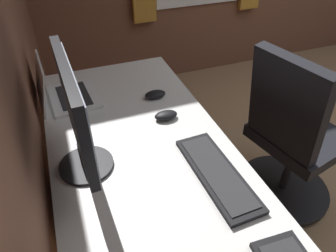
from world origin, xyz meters
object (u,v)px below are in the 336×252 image
drawer_pedestal (144,218)px  laptop_left (61,92)px  keyboard_main (217,173)px  mouse_spare (155,94)px  monitor_primary (76,114)px  mouse_main (166,115)px  office_chair (290,142)px

drawer_pedestal → laptop_left: (0.51, 0.23, 0.43)m
laptop_left → keyboard_main: 0.84m
laptop_left → mouse_spare: size_ratio=2.96×
monitor_primary → laptop_left: (0.48, 0.04, -0.19)m
mouse_main → office_chair: bearing=-98.4°
monitor_primary → mouse_spare: monitor_primary is taller
drawer_pedestal → laptop_left: laptop_left is taller
mouse_main → keyboard_main: bearing=-172.5°
keyboard_main → mouse_spare: 0.57m
keyboard_main → mouse_spare: (0.57, 0.04, 0.01)m
monitor_primary → keyboard_main: monitor_primary is taller
laptop_left → office_chair: (-0.41, -1.10, -0.32)m
drawer_pedestal → office_chair: bearing=-83.3°
keyboard_main → mouse_main: mouse_main is taller
monitor_primary → mouse_spare: (0.35, -0.39, -0.22)m
drawer_pedestal → mouse_spare: (0.38, -0.20, 0.40)m
monitor_primary → keyboard_main: 0.53m
laptop_left → office_chair: bearing=-110.5°
drawer_pedestal → monitor_primary: monitor_primary is taller
mouse_spare → office_chair: bearing=-112.8°
keyboard_main → office_chair: 0.75m
laptop_left → mouse_main: bearing=-126.8°
drawer_pedestal → keyboard_main: bearing=-127.7°
mouse_main → mouse_spare: (0.18, -0.01, 0.00)m
laptop_left → mouse_spare: laptop_left is taller
drawer_pedestal → mouse_main: bearing=-42.8°
laptop_left → office_chair: office_chair is taller
keyboard_main → office_chair: (0.29, -0.63, -0.28)m
drawer_pedestal → mouse_main: size_ratio=6.68×
monitor_primary → laptop_left: bearing=4.6°
laptop_left → monitor_primary: bearing=-175.4°
drawer_pedestal → laptop_left: 0.71m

